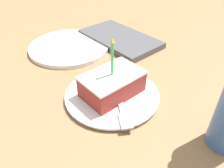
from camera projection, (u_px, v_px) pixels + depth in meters
name	position (u px, v px, depth m)	size (l,w,h in m)	color
ground_plane	(104.00, 107.00, 0.53)	(2.40, 2.40, 0.04)	olive
plate	(112.00, 95.00, 0.53)	(0.23, 0.23, 0.01)	silver
cake_slice	(112.00, 83.00, 0.51)	(0.09, 0.14, 0.14)	#99332D
fork	(121.00, 105.00, 0.49)	(0.15, 0.10, 0.00)	#B2B2B7
side_plate	(69.00, 47.00, 0.73)	(0.26, 0.26, 0.01)	silver
marble_board	(120.00, 39.00, 0.77)	(0.28, 0.16, 0.02)	#4C4C51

